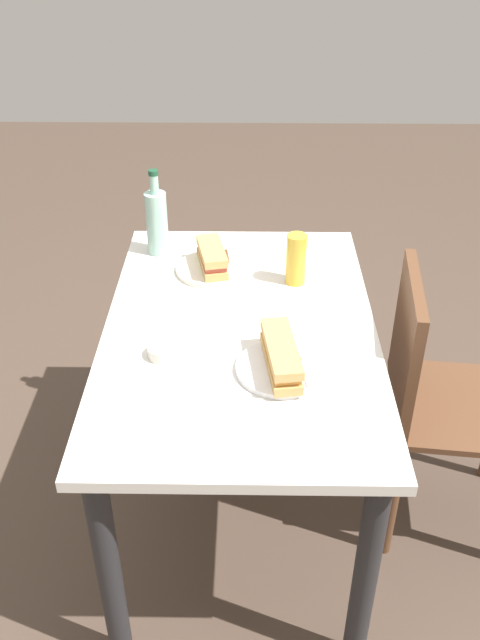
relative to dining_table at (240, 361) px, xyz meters
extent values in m
plane|color=#47382D|center=(0.00, 0.00, -0.61)|extent=(8.00, 8.00, 0.00)
cube|color=silver|center=(0.00, 0.00, 0.10)|extent=(1.14, 0.74, 0.03)
cylinder|color=#262628|center=(-0.51, -0.31, -0.26)|extent=(0.06, 0.06, 0.70)
cylinder|color=#262628|center=(0.51, -0.31, -0.26)|extent=(0.06, 0.06, 0.70)
cylinder|color=#262628|center=(-0.51, 0.31, -0.26)|extent=(0.06, 0.06, 0.70)
cylinder|color=#262628|center=(0.51, 0.31, -0.26)|extent=(0.06, 0.06, 0.70)
cube|color=brown|center=(0.00, 0.65, -0.16)|extent=(0.44, 0.44, 0.02)
cube|color=brown|center=(-0.02, 0.47, 0.05)|extent=(0.38, 0.07, 0.40)
cylinder|color=brown|center=(0.16, 0.45, -0.39)|extent=(0.04, 0.04, 0.44)
cylinder|color=brown|center=(-0.20, 0.49, -0.39)|extent=(0.04, 0.04, 0.44)
cylinder|color=silver|center=(-0.30, -0.09, 0.13)|extent=(0.22, 0.22, 0.01)
cube|color=tan|center=(-0.30, -0.09, 0.15)|extent=(0.19, 0.11, 0.02)
cube|color=#B74C3D|center=(-0.30, -0.09, 0.17)|extent=(0.18, 0.10, 0.02)
cube|color=tan|center=(-0.30, -0.09, 0.19)|extent=(0.19, 0.11, 0.02)
cube|color=silver|center=(-0.27, -0.04, 0.14)|extent=(0.10, 0.02, 0.00)
cube|color=#59331E|center=(-0.36, -0.05, 0.14)|extent=(0.08, 0.02, 0.01)
cylinder|color=white|center=(0.20, 0.10, 0.13)|extent=(0.22, 0.22, 0.01)
cube|color=tan|center=(0.20, 0.10, 0.15)|extent=(0.24, 0.10, 0.02)
cube|color=#CC8438|center=(0.20, 0.10, 0.17)|extent=(0.22, 0.09, 0.02)
cube|color=tan|center=(0.20, 0.10, 0.19)|extent=(0.24, 0.10, 0.02)
cube|color=silver|center=(0.23, 0.16, 0.14)|extent=(0.10, 0.03, 0.00)
cube|color=#59331E|center=(0.14, 0.14, 0.14)|extent=(0.08, 0.02, 0.01)
cylinder|color=#99C6B7|center=(-0.42, -0.27, 0.22)|extent=(0.07, 0.07, 0.20)
cylinder|color=#99C6B7|center=(-0.42, -0.27, 0.35)|extent=(0.03, 0.03, 0.06)
cylinder|color=#19472D|center=(-0.42, -0.27, 0.39)|extent=(0.03, 0.03, 0.02)
cylinder|color=gold|center=(-0.24, 0.16, 0.20)|extent=(0.06, 0.06, 0.16)
cylinder|color=silver|center=(0.14, -0.19, 0.13)|extent=(0.08, 0.08, 0.03)
camera|label=1|loc=(1.54, 0.02, 1.17)|focal=38.41mm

